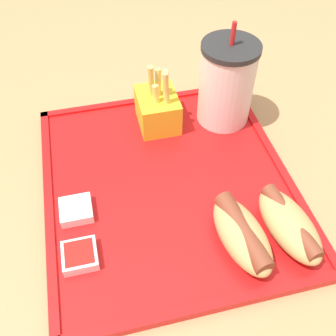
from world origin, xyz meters
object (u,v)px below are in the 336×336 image
soda_cup (226,83)px  sauce_cup_ketchup (80,255)px  hot_dog_near (242,234)px  hot_dog_far (289,224)px  sauce_cup_mayo (76,210)px  fries_carton (158,108)px

soda_cup → sauce_cup_ketchup: bearing=-50.4°
hot_dog_near → sauce_cup_ketchup: hot_dog_near is taller
soda_cup → hot_dog_far: soda_cup is taller
hot_dog_far → hot_dog_near: hot_dog_near is taller
sauce_cup_mayo → soda_cup: bearing=119.2°
soda_cup → sauce_cup_mayo: soda_cup is taller
soda_cup → sauce_cup_ketchup: (0.21, -0.26, -0.06)m
soda_cup → hot_dog_near: size_ratio=1.36×
hot_dog_near → soda_cup: bearing=166.5°
soda_cup → hot_dog_near: (0.24, -0.06, -0.05)m
hot_dog_near → hot_dog_far: bearing=90.0°
fries_carton → sauce_cup_mayo: (0.15, -0.15, -0.02)m
hot_dog_far → sauce_cup_mayo: hot_dog_far is taller
soda_cup → sauce_cup_mayo: (0.14, -0.26, -0.06)m
sauce_cup_ketchup → fries_carton: bearing=146.4°
hot_dog_far → fries_carton: fries_carton is taller
hot_dog_near → sauce_cup_ketchup: size_ratio=2.92×
hot_dog_far → sauce_cup_ketchup: size_ratio=2.93×
hot_dog_far → sauce_cup_mayo: bearing=-110.2°
hot_dog_near → sauce_cup_ketchup: 0.20m
sauce_cup_mayo → sauce_cup_ketchup: 0.07m
hot_dog_near → fries_carton: (-0.25, -0.05, 0.01)m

